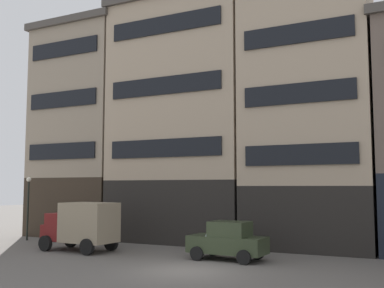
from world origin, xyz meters
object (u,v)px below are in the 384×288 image
at_px(sedan_dark, 228,241).
at_px(streetlamp_curbside, 28,199).
at_px(pedestrian_officer, 54,226).
at_px(fire_hydrant_curbside, 71,236).
at_px(delivery_truck_near, 81,225).

bearing_deg(sedan_dark, streetlamp_curbside, 173.12).
height_order(sedan_dark, pedestrian_officer, sedan_dark).
xyz_separation_m(sedan_dark, fire_hydrant_curbside, (-11.24, 1.97, -0.49)).
bearing_deg(delivery_truck_near, pedestrian_officer, 149.12).
bearing_deg(sedan_dark, pedestrian_officer, 171.68).
relative_size(delivery_truck_near, streetlamp_curbside, 1.08).
height_order(delivery_truck_near, sedan_dark, delivery_truck_near).
bearing_deg(pedestrian_officer, streetlamp_curbside, -178.78).
height_order(pedestrian_officer, fire_hydrant_curbside, pedestrian_officer).
distance_m(streetlamp_curbside, fire_hydrant_curbside, 4.19).
bearing_deg(fire_hydrant_curbside, sedan_dark, -9.95).
xyz_separation_m(pedestrian_officer, streetlamp_curbside, (-2.25, -0.05, 1.69)).
distance_m(delivery_truck_near, pedestrian_officer, 4.94).
bearing_deg(fire_hydrant_curbside, pedestrian_officer, -173.74).
height_order(delivery_truck_near, fire_hydrant_curbside, delivery_truck_near).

